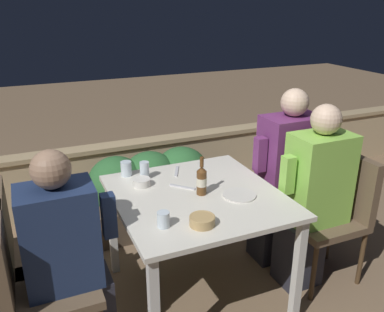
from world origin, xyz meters
The scene contains 20 objects.
ground_plane centered at (0.00, 0.00, 0.00)m, with size 16.00×16.00×0.00m, color #7A6047.
parapet_wall centered at (0.00, 1.49, 0.30)m, with size 9.00×0.18×0.60m.
dining_table centered at (0.00, 0.00, 0.65)m, with size 0.98×1.02×0.74m.
planter_hedge centered at (-0.01, 0.91, 0.38)m, with size 1.01×0.47×0.69m.
chair_left_near centered at (-0.99, -0.15, 0.54)m, with size 0.47×0.46×0.89m.
person_navy_jumper centered at (-0.78, -0.15, 0.60)m, with size 0.47×0.26×1.19m.
chair_left_far centered at (-0.98, 0.18, 0.54)m, with size 0.47×0.46×0.89m.
chair_right_near centered at (0.96, -0.15, 0.54)m, with size 0.47×0.46×0.89m.
person_green_blouse centered at (0.76, -0.15, 0.63)m, with size 0.48×0.26×1.25m.
chair_right_far centered at (0.97, 0.17, 0.54)m, with size 0.47×0.46×0.89m.
person_purple_stripe centered at (0.76, 0.17, 0.65)m, with size 0.49×0.26×1.28m.
beer_bottle centered at (0.03, -0.01, 0.83)m, with size 0.06×0.06×0.24m.
plate_0 centered at (0.22, -0.12, 0.74)m, with size 0.20×0.20×0.01m.
bowl_0 centered at (-0.12, -0.34, 0.77)m, with size 0.13×0.13×0.05m.
bowl_1 centered at (-0.27, 0.25, 0.77)m, with size 0.11×0.11×0.05m.
glass_cup_0 centered at (-0.22, 0.35, 0.80)m, with size 0.06×0.06×0.12m.
glass_cup_1 centered at (-0.32, 0.44, 0.79)m, with size 0.07×0.07×0.10m.
glass_cup_2 centered at (-0.31, -0.27, 0.78)m, with size 0.07×0.07×0.08m.
fork_0 centered at (-0.05, 0.12, 0.74)m, with size 0.13×0.14×0.01m.
fork_1 centered at (0.01, 0.37, 0.74)m, with size 0.09×0.16×0.01m.
Camera 1 is at (-0.90, -2.01, 1.83)m, focal length 38.00 mm.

